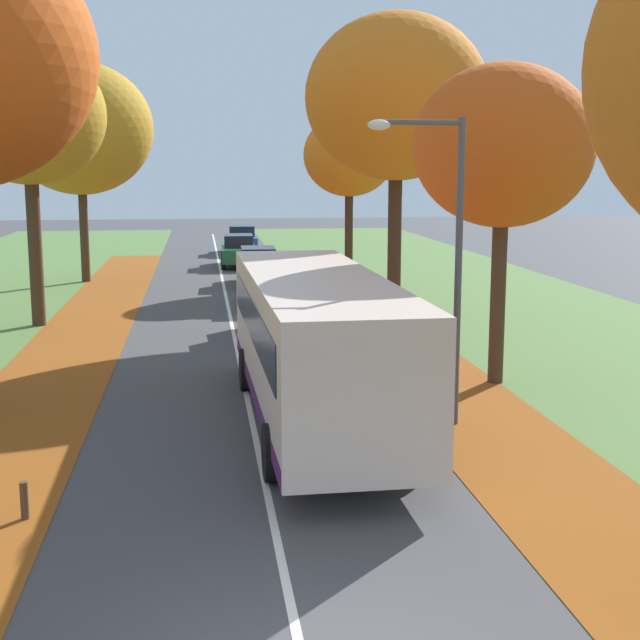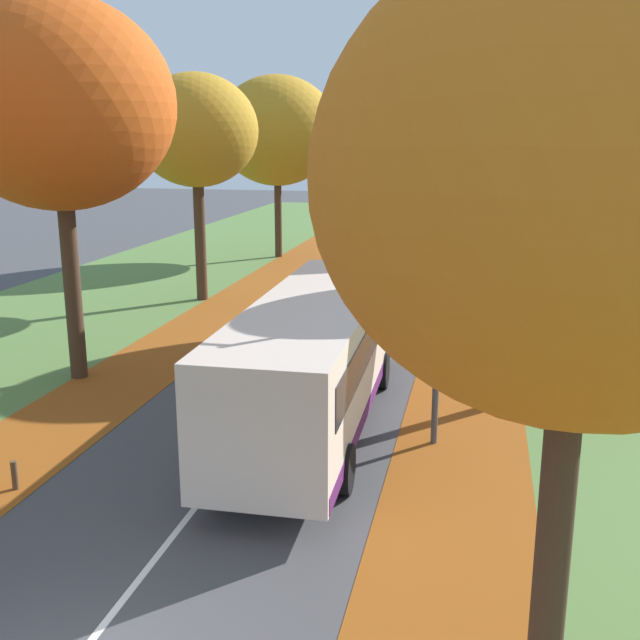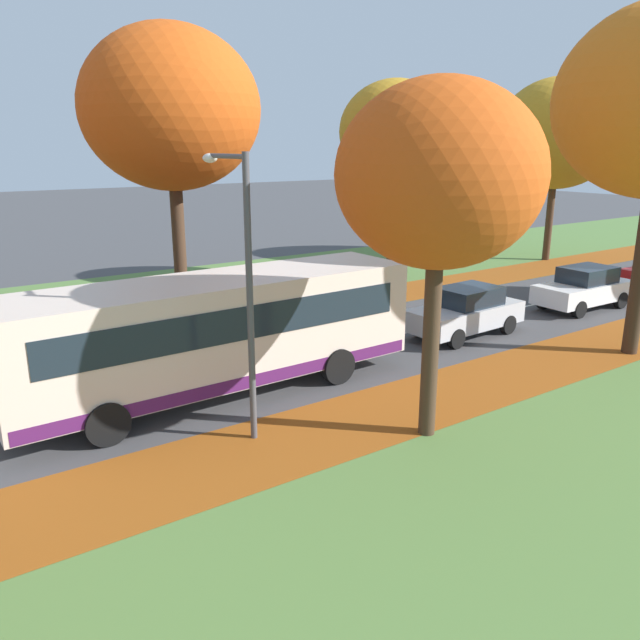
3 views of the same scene
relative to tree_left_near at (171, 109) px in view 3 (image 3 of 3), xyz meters
The scene contains 12 objects.
grass_verge_left 11.75m from the tree_left_near, 110.90° to the left, with size 12.00×90.00×0.01m, color #517538.
leaf_litter_left 7.82m from the tree_left_near, 63.77° to the left, with size 2.80×60.00×0.00m, color #8C4714.
leaf_litter_right 13.03m from the tree_left_near, 14.11° to the left, with size 2.80×60.00×0.00m, color #8C4714.
road_centre_line 12.73m from the tree_left_near, 55.67° to the left, with size 0.12×80.00×0.01m, color silver.
tree_left_near is the anchor object (origin of this frame).
tree_left_mid 10.18m from the tree_left_near, 91.62° to the left, with size 4.81×4.81×8.83m.
tree_left_far 21.28m from the tree_left_near, 90.36° to the left, with size 6.34×6.34×9.54m.
tree_right_near 11.99m from the tree_left_near, ahead, with size 4.14×4.14×7.42m.
streetlamp_right 10.50m from the tree_left_near, 14.67° to the right, with size 1.89×0.28×6.00m.
bus 9.29m from the tree_left_near, 15.67° to the right, with size 2.80×10.44×2.98m.
car_silver_lead 11.89m from the tree_left_near, 44.05° to the left, with size 1.94×4.28×1.62m.
car_white_following 16.55m from the tree_left_near, 61.26° to the left, with size 1.87×4.24×1.62m.
Camera 3 is at (14.95, 3.05, 6.12)m, focal length 35.00 mm.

